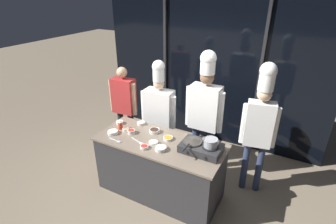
{
  "coord_description": "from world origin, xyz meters",
  "views": [
    {
      "loc": [
        1.57,
        -2.65,
        2.85
      ],
      "look_at": [
        0.0,
        0.25,
        1.24
      ],
      "focal_mm": 28.0,
      "sensor_mm": 36.0,
      "label": 1
    }
  ],
  "objects_px": {
    "chef_head": "(159,109)",
    "serving_spoon_slotted": "(140,143)",
    "squeeze_bottle_chili": "(120,125)",
    "chef_line": "(260,120)",
    "prep_bowl_rice": "(161,148)",
    "serving_spoon_solid": "(117,141)",
    "person_guest": "(124,102)",
    "chef_sous": "(205,107)",
    "prep_bowl_carrots": "(168,138)",
    "prep_bowl_chili_flakes": "(131,132)",
    "frying_pan": "(193,140)",
    "prep_bowl_noodles": "(120,122)",
    "stock_pot": "(211,143)",
    "prep_bowl_onion": "(113,132)",
    "prep_bowl_bell_pepper": "(144,147)",
    "prep_bowl_mushrooms": "(126,129)",
    "prep_bowl_bean_sprouts": "(141,123)",
    "prep_bowl_garlic": "(153,143)",
    "portable_stove": "(201,148)"
  },
  "relations": [
    {
      "from": "prep_bowl_bell_pepper",
      "to": "squeeze_bottle_chili",
      "type": "bearing_deg",
      "value": 156.34
    },
    {
      "from": "stock_pot",
      "to": "chef_head",
      "type": "xyz_separation_m",
      "value": [
        -1.13,
        0.65,
        -0.05
      ]
    },
    {
      "from": "frying_pan",
      "to": "prep_bowl_noodles",
      "type": "height_order",
      "value": "frying_pan"
    },
    {
      "from": "squeeze_bottle_chili",
      "to": "prep_bowl_rice",
      "type": "relative_size",
      "value": 0.98
    },
    {
      "from": "prep_bowl_onion",
      "to": "person_guest",
      "type": "xyz_separation_m",
      "value": [
        -0.43,
        0.85,
        0.06
      ]
    },
    {
      "from": "chef_sous",
      "to": "chef_line",
      "type": "distance_m",
      "value": 0.81
    },
    {
      "from": "prep_bowl_garlic",
      "to": "prep_bowl_onion",
      "type": "bearing_deg",
      "value": -177.65
    },
    {
      "from": "prep_bowl_mushrooms",
      "to": "prep_bowl_rice",
      "type": "distance_m",
      "value": 0.73
    },
    {
      "from": "squeeze_bottle_chili",
      "to": "chef_line",
      "type": "height_order",
      "value": "chef_line"
    },
    {
      "from": "prep_bowl_onion",
      "to": "chef_head",
      "type": "relative_size",
      "value": 0.08
    },
    {
      "from": "prep_bowl_bell_pepper",
      "to": "prep_bowl_chili_flakes",
      "type": "height_order",
      "value": "prep_bowl_chili_flakes"
    },
    {
      "from": "chef_sous",
      "to": "chef_line",
      "type": "relative_size",
      "value": 1.03
    },
    {
      "from": "frying_pan",
      "to": "prep_bowl_chili_flakes",
      "type": "relative_size",
      "value": 3.93
    },
    {
      "from": "chef_head",
      "to": "prep_bowl_carrots",
      "type": "bearing_deg",
      "value": 126.47
    },
    {
      "from": "stock_pot",
      "to": "prep_bowl_carrots",
      "type": "relative_size",
      "value": 1.49
    },
    {
      "from": "person_guest",
      "to": "prep_bowl_carrots",
      "type": "bearing_deg",
      "value": 150.21
    },
    {
      "from": "squeeze_bottle_chili",
      "to": "person_guest",
      "type": "relative_size",
      "value": 0.09
    },
    {
      "from": "prep_bowl_bell_pepper",
      "to": "serving_spoon_solid",
      "type": "relative_size",
      "value": 0.51
    },
    {
      "from": "portable_stove",
      "to": "prep_bowl_onion",
      "type": "height_order",
      "value": "portable_stove"
    },
    {
      "from": "prep_bowl_carrots",
      "to": "person_guest",
      "type": "relative_size",
      "value": 0.09
    },
    {
      "from": "prep_bowl_rice",
      "to": "serving_spoon_solid",
      "type": "relative_size",
      "value": 0.7
    },
    {
      "from": "prep_bowl_onion",
      "to": "prep_bowl_carrots",
      "type": "bearing_deg",
      "value": 17.36
    },
    {
      "from": "prep_bowl_noodles",
      "to": "prep_bowl_garlic",
      "type": "height_order",
      "value": "prep_bowl_garlic"
    },
    {
      "from": "prep_bowl_noodles",
      "to": "person_guest",
      "type": "xyz_separation_m",
      "value": [
        -0.33,
        0.56,
        0.06
      ]
    },
    {
      "from": "prep_bowl_garlic",
      "to": "serving_spoon_solid",
      "type": "distance_m",
      "value": 0.52
    },
    {
      "from": "chef_head",
      "to": "serving_spoon_slotted",
      "type": "bearing_deg",
      "value": 99.81
    },
    {
      "from": "prep_bowl_rice",
      "to": "prep_bowl_garlic",
      "type": "xyz_separation_m",
      "value": [
        -0.15,
        0.06,
        0.0
      ]
    },
    {
      "from": "stock_pot",
      "to": "chef_sous",
      "type": "bearing_deg",
      "value": 117.13
    },
    {
      "from": "chef_head",
      "to": "prep_bowl_mushrooms",
      "type": "bearing_deg",
      "value": 72.26
    },
    {
      "from": "prep_bowl_mushrooms",
      "to": "prep_bowl_rice",
      "type": "height_order",
      "value": "prep_bowl_rice"
    },
    {
      "from": "frying_pan",
      "to": "prep_bowl_garlic",
      "type": "height_order",
      "value": "frying_pan"
    },
    {
      "from": "prep_bowl_bell_pepper",
      "to": "chef_line",
      "type": "xyz_separation_m",
      "value": [
        1.27,
        0.95,
        0.28
      ]
    },
    {
      "from": "squeeze_bottle_chili",
      "to": "chef_line",
      "type": "xyz_separation_m",
      "value": [
        1.86,
        0.69,
        0.24
      ]
    },
    {
      "from": "prep_bowl_noodles",
      "to": "prep_bowl_garlic",
      "type": "xyz_separation_m",
      "value": [
        0.78,
        -0.26,
        0.0
      ]
    },
    {
      "from": "prep_bowl_mushrooms",
      "to": "chef_head",
      "type": "relative_size",
      "value": 0.05
    },
    {
      "from": "squeeze_bottle_chili",
      "to": "prep_bowl_carrots",
      "type": "distance_m",
      "value": 0.77
    },
    {
      "from": "prep_bowl_bell_pepper",
      "to": "prep_bowl_mushrooms",
      "type": "bearing_deg",
      "value": 152.88
    },
    {
      "from": "person_guest",
      "to": "frying_pan",
      "type": "bearing_deg",
      "value": 154.29
    },
    {
      "from": "prep_bowl_garlic",
      "to": "serving_spoon_slotted",
      "type": "relative_size",
      "value": 0.49
    },
    {
      "from": "prep_bowl_garlic",
      "to": "chef_head",
      "type": "bearing_deg",
      "value": 115.16
    },
    {
      "from": "prep_bowl_rice",
      "to": "prep_bowl_onion",
      "type": "xyz_separation_m",
      "value": [
        -0.83,
        0.03,
        -0.0
      ]
    },
    {
      "from": "squeeze_bottle_chili",
      "to": "chef_line",
      "type": "relative_size",
      "value": 0.08
    },
    {
      "from": "prep_bowl_carrots",
      "to": "person_guest",
      "type": "height_order",
      "value": "person_guest"
    },
    {
      "from": "serving_spoon_slotted",
      "to": "prep_bowl_mushrooms",
      "type": "bearing_deg",
      "value": 154.86
    },
    {
      "from": "prep_bowl_chili_flakes",
      "to": "frying_pan",
      "type": "bearing_deg",
      "value": 3.31
    },
    {
      "from": "prep_bowl_chili_flakes",
      "to": "serving_spoon_slotted",
      "type": "bearing_deg",
      "value": -30.82
    },
    {
      "from": "prep_bowl_carrots",
      "to": "serving_spoon_slotted",
      "type": "bearing_deg",
      "value": -137.43
    },
    {
      "from": "prep_bowl_noodles",
      "to": "prep_bowl_bean_sprouts",
      "type": "distance_m",
      "value": 0.34
    },
    {
      "from": "portable_stove",
      "to": "prep_bowl_noodles",
      "type": "height_order",
      "value": "portable_stove"
    },
    {
      "from": "chef_sous",
      "to": "stock_pot",
      "type": "bearing_deg",
      "value": 117.63
    }
  ]
}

